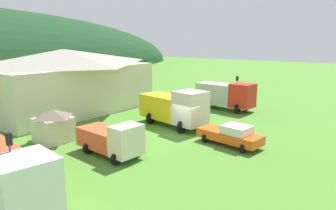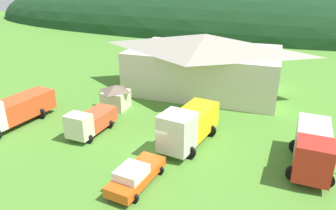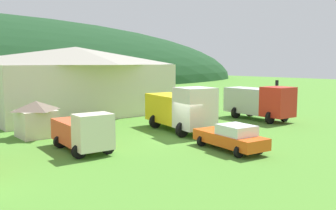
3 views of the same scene
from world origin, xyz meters
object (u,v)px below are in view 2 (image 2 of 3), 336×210
at_px(depot_building, 205,62).
at_px(light_truck_cream, 90,121).
at_px(flatbed_truck_yellow, 188,125).
at_px(heavy_rig_white, 10,110).
at_px(traffic_cone_near_pickup, 105,124).
at_px(play_shed_cream, 116,96).
at_px(crane_truck_red, 313,147).
at_px(service_pickup_orange, 136,175).

height_order(depot_building, light_truck_cream, depot_building).
distance_m(light_truck_cream, flatbed_truck_yellow, 9.01).
bearing_deg(heavy_rig_white, traffic_cone_near_pickup, 120.55).
distance_m(heavy_rig_white, light_truck_cream, 8.04).
bearing_deg(depot_building, light_truck_cream, -114.78).
bearing_deg(flatbed_truck_yellow, traffic_cone_near_pickup, -87.68).
relative_size(play_shed_cream, heavy_rig_white, 0.32).
relative_size(crane_truck_red, traffic_cone_near_pickup, 14.42).
bearing_deg(light_truck_cream, crane_truck_red, 96.14).
height_order(play_shed_cream, traffic_cone_near_pickup, play_shed_cream).
xyz_separation_m(depot_building, heavy_rig_white, (-14.94, -16.30, -1.95)).
height_order(flatbed_truck_yellow, crane_truck_red, flatbed_truck_yellow).
distance_m(flatbed_truck_yellow, crane_truck_red, 9.62).
xyz_separation_m(heavy_rig_white, light_truck_cream, (7.95, 1.15, -0.45)).
xyz_separation_m(service_pickup_orange, traffic_cone_near_pickup, (-6.93, 7.91, -0.83)).
relative_size(light_truck_cream, flatbed_truck_yellow, 0.72).
height_order(play_shed_cream, heavy_rig_white, heavy_rig_white).
relative_size(flatbed_truck_yellow, service_pickup_orange, 1.41).
xyz_separation_m(depot_building, crane_truck_red, (11.55, -14.64, -1.83)).
distance_m(depot_building, flatbed_truck_yellow, 14.43).
relative_size(depot_building, light_truck_cream, 3.56).
relative_size(depot_building, play_shed_cream, 7.10).
relative_size(depot_building, traffic_cone_near_pickup, 39.24).
bearing_deg(crane_truck_red, play_shed_cream, -102.46).
bearing_deg(crane_truck_red, flatbed_truck_yellow, -88.85).
xyz_separation_m(play_shed_cream, crane_truck_red, (19.17, -5.61, 0.43)).
relative_size(depot_building, flatbed_truck_yellow, 2.55).
height_order(play_shed_cream, crane_truck_red, crane_truck_red).
relative_size(heavy_rig_white, traffic_cone_near_pickup, 17.49).
relative_size(heavy_rig_white, service_pickup_orange, 1.61).
bearing_deg(light_truck_cream, traffic_cone_near_pickup, 179.77).
distance_m(play_shed_cream, flatbed_truck_yellow, 10.87).
distance_m(light_truck_cream, traffic_cone_near_pickup, 2.53).
bearing_deg(play_shed_cream, service_pickup_orange, -56.75).
distance_m(heavy_rig_white, flatbed_truck_yellow, 17.01).
height_order(play_shed_cream, flatbed_truck_yellow, flatbed_truck_yellow).
bearing_deg(service_pickup_orange, play_shed_cream, -139.25).
height_order(light_truck_cream, flatbed_truck_yellow, flatbed_truck_yellow).
xyz_separation_m(heavy_rig_white, flatbed_truck_yellow, (16.88, 2.11, 0.17)).
height_order(depot_building, crane_truck_red, depot_building).
bearing_deg(depot_building, play_shed_cream, -130.16).
height_order(depot_building, traffic_cone_near_pickup, depot_building).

